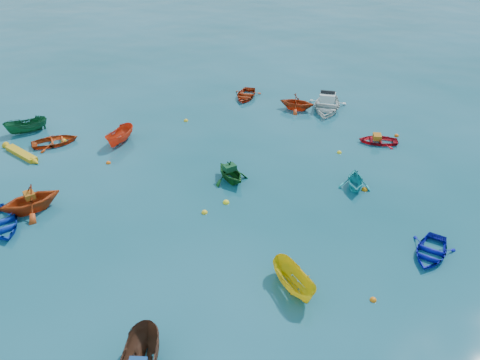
# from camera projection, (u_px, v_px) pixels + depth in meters

# --- Properties ---
(ground) EXTENTS (160.00, 160.00, 0.00)m
(ground) POSITION_uv_depth(u_px,v_px,m) (225.00, 238.00, 23.90)
(ground) COLOR #0A414C
(ground) RESTS_ON ground
(dinghy_blue_sw) EXTENTS (4.19, 4.20, 0.72)m
(dinghy_blue_sw) POSITION_uv_depth(u_px,v_px,m) (2.00, 227.00, 24.67)
(dinghy_blue_sw) COLOR #0D31AA
(dinghy_blue_sw) RESTS_ON ground
(dinghy_blue_se) EXTENTS (3.05, 3.50, 0.61)m
(dinghy_blue_se) POSITION_uv_depth(u_px,v_px,m) (430.00, 255.00, 22.80)
(dinghy_blue_se) COLOR #0D12A2
(dinghy_blue_se) RESTS_ON ground
(dinghy_orange_w) EXTENTS (4.22, 4.21, 1.69)m
(dinghy_orange_w) POSITION_uv_depth(u_px,v_px,m) (33.00, 210.00, 25.92)
(dinghy_orange_w) COLOR #C13E12
(dinghy_orange_w) RESTS_ON ground
(sampan_yellow_mid) EXTENTS (2.61, 3.10, 1.15)m
(sampan_yellow_mid) POSITION_uv_depth(u_px,v_px,m) (293.00, 289.00, 20.86)
(sampan_yellow_mid) COLOR yellow
(sampan_yellow_mid) RESTS_ON ground
(dinghy_cyan_se) EXTENTS (1.99, 2.30, 1.21)m
(dinghy_cyan_se) POSITION_uv_depth(u_px,v_px,m) (354.00, 187.00, 27.93)
(dinghy_cyan_se) COLOR #1BA6AD
(dinghy_cyan_se) RESTS_ON ground
(dinghy_red_nw) EXTENTS (3.80, 3.55, 0.64)m
(dinghy_red_nw) POSITION_uv_depth(u_px,v_px,m) (56.00, 144.00, 32.66)
(dinghy_red_nw) COLOR #C43C10
(dinghy_red_nw) RESTS_ON ground
(sampan_orange_n) EXTENTS (1.64, 3.08, 1.13)m
(sampan_orange_n) POSITION_uv_depth(u_px,v_px,m) (121.00, 142.00, 32.86)
(sampan_orange_n) COLOR red
(sampan_orange_n) RESTS_ON ground
(dinghy_green_n) EXTENTS (3.31, 3.35, 1.34)m
(dinghy_green_n) POSITION_uv_depth(u_px,v_px,m) (231.00, 180.00, 28.61)
(dinghy_green_n) COLOR #124F19
(dinghy_green_n) RESTS_ON ground
(dinghy_red_ne) EXTENTS (2.73, 1.98, 0.56)m
(dinghy_red_ne) POSITION_uv_depth(u_px,v_px,m) (378.00, 143.00, 32.83)
(dinghy_red_ne) COLOR red
(dinghy_red_ne) RESTS_ON ground
(dinghy_red_far) EXTENTS (2.53, 3.36, 0.66)m
(dinghy_red_far) POSITION_uv_depth(u_px,v_px,m) (246.00, 97.00, 39.90)
(dinghy_red_far) COLOR #AF2E0E
(dinghy_red_far) RESTS_ON ground
(dinghy_orange_far) EXTENTS (3.14, 2.83, 1.44)m
(dinghy_orange_far) POSITION_uv_depth(u_px,v_px,m) (296.00, 109.00, 37.74)
(dinghy_orange_far) COLOR #BB3611
(dinghy_orange_far) RESTS_ON ground
(sampan_green_far) EXTENTS (3.05, 2.70, 1.15)m
(sampan_green_far) POSITION_uv_depth(u_px,v_px,m) (28.00, 132.00, 34.19)
(sampan_green_far) COLOR #14552D
(sampan_green_far) RESTS_ON ground
(kayak_yellow) EXTENTS (3.58, 2.34, 0.38)m
(kayak_yellow) POSITION_uv_depth(u_px,v_px,m) (22.00, 155.00, 31.25)
(kayak_yellow) COLOR gold
(kayak_yellow) RESTS_ON ground
(motorboat_white) EXTENTS (3.50, 4.63, 1.51)m
(motorboat_white) POSITION_uv_depth(u_px,v_px,m) (326.00, 109.00, 37.73)
(motorboat_white) COLOR silver
(motorboat_white) RESTS_ON ground
(tarp_orange_a) EXTENTS (0.84, 0.84, 0.33)m
(tarp_orange_a) POSITION_uv_depth(u_px,v_px,m) (29.00, 195.00, 25.41)
(tarp_orange_a) COLOR #AF5411
(tarp_orange_a) RESTS_ON dinghy_orange_w
(tarp_green_b) EXTENTS (0.91, 0.88, 0.35)m
(tarp_green_b) POSITION_uv_depth(u_px,v_px,m) (230.00, 168.00, 28.24)
(tarp_green_b) COLOR #104321
(tarp_green_b) RESTS_ON dinghy_green_n
(tarp_orange_b) EXTENTS (0.56, 0.72, 0.34)m
(tarp_orange_b) POSITION_uv_depth(u_px,v_px,m) (377.00, 137.00, 32.60)
(tarp_orange_b) COLOR #BD6413
(tarp_orange_b) RESTS_ON dinghy_red_ne
(buoy_or_a) EXTENTS (0.29, 0.29, 0.29)m
(buoy_or_a) POSITION_uv_depth(u_px,v_px,m) (26.00, 206.00, 26.30)
(buoy_or_a) COLOR #D9610B
(buoy_or_a) RESTS_ON ground
(buoy_ye_a) EXTENTS (0.35, 0.35, 0.35)m
(buoy_ye_a) POSITION_uv_depth(u_px,v_px,m) (205.00, 213.00, 25.74)
(buoy_ye_a) COLOR yellow
(buoy_ye_a) RESTS_ON ground
(buoy_or_b) EXTENTS (0.30, 0.30, 0.30)m
(buoy_or_b) POSITION_uv_depth(u_px,v_px,m) (373.00, 300.00, 20.29)
(buoy_or_b) COLOR orange
(buoy_or_b) RESTS_ON ground
(buoy_ye_b) EXTENTS (0.37, 0.37, 0.37)m
(buoy_ye_b) POSITION_uv_depth(u_px,v_px,m) (64.00, 141.00, 33.02)
(buoy_ye_b) COLOR gold
(buoy_ye_b) RESTS_ON ground
(buoy_or_c) EXTENTS (0.32, 0.32, 0.32)m
(buoy_or_c) POSITION_uv_depth(u_px,v_px,m) (108.00, 163.00, 30.36)
(buoy_or_c) COLOR #F95E0D
(buoy_or_c) RESTS_ON ground
(buoy_ye_c) EXTENTS (0.38, 0.38, 0.38)m
(buoy_ye_c) POSITION_uv_depth(u_px,v_px,m) (226.00, 203.00, 26.55)
(buoy_ye_c) COLOR yellow
(buoy_ye_c) RESTS_ON ground
(buoy_or_d) EXTENTS (0.37, 0.37, 0.37)m
(buoy_or_d) POSITION_uv_depth(u_px,v_px,m) (364.00, 190.00, 27.68)
(buoy_or_d) COLOR orange
(buoy_or_d) RESTS_ON ground
(buoy_ye_d) EXTENTS (0.34, 0.34, 0.34)m
(buoy_ye_d) POSITION_uv_depth(u_px,v_px,m) (186.00, 121.00, 35.87)
(buoy_ye_d) COLOR yellow
(buoy_ye_d) RESTS_ON ground
(buoy_or_e) EXTENTS (0.33, 0.33, 0.33)m
(buoy_or_e) POSITION_uv_depth(u_px,v_px,m) (396.00, 136.00, 33.69)
(buoy_or_e) COLOR #E7580C
(buoy_or_e) RESTS_ON ground
(buoy_ye_e) EXTENTS (0.32, 0.32, 0.32)m
(buoy_ye_e) POSITION_uv_depth(u_px,v_px,m) (339.00, 153.00, 31.55)
(buoy_ye_e) COLOR yellow
(buoy_ye_e) RESTS_ON ground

